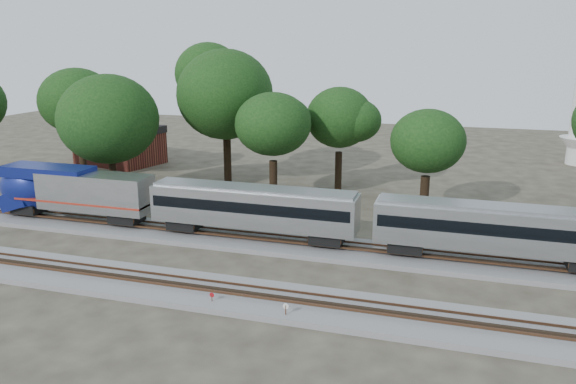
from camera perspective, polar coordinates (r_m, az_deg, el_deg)
name	(u,v)px	position (r m, az deg, el deg)	size (l,w,h in m)	color
ground	(196,267)	(41.78, -9.37, -7.52)	(160.00, 160.00, 0.00)	#383328
track_far	(228,238)	(46.79, -6.16, -4.66)	(160.00, 5.00, 0.73)	slate
track_near	(169,286)	(38.46, -12.03, -9.36)	(160.00, 5.00, 0.73)	slate
switch_stand_red	(212,298)	(35.42, -7.74, -10.61)	(0.31, 0.06, 0.97)	#512D19
switch_stand_white	(286,310)	(33.47, -0.23, -11.87)	(0.36, 0.07, 1.12)	#512D19
switch_lever	(257,310)	(34.79, -3.18, -11.85)	(0.50, 0.30, 0.30)	#512D19
brick_building	(120,144)	(79.32, -16.74, 4.65)	(12.12, 9.88, 5.09)	maroon
tree_1	(77,101)	(68.84, -20.61, 8.63)	(9.58, 9.58, 13.51)	black
tree_2	(109,119)	(59.43, -17.77, 7.05)	(8.57, 8.57, 12.09)	black
tree_3	(226,95)	(63.28, -6.35, 9.81)	(10.48, 10.48, 14.77)	black
tree_4	(273,124)	(55.95, -1.54, 6.89)	(8.17, 8.17, 11.52)	black
tree_5	(340,118)	(60.64, 5.26, 7.53)	(8.25, 8.25, 11.63)	black
tree_6	(428,141)	(52.97, 14.01, 5.02)	(7.26, 7.26, 10.23)	black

